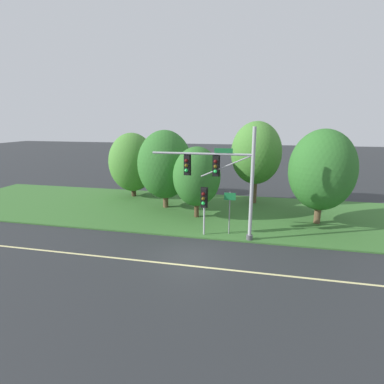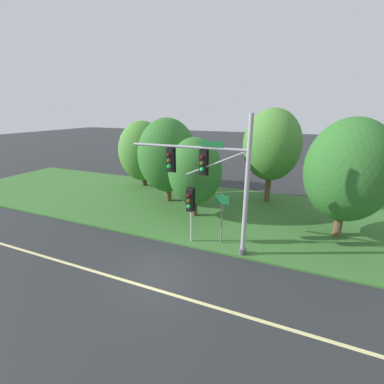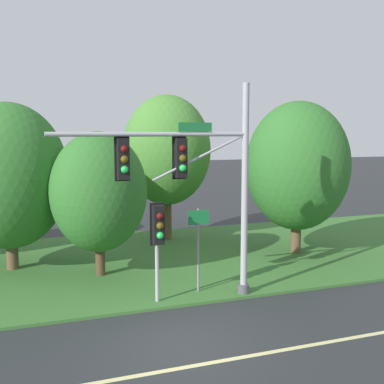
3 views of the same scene
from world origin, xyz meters
name	(u,v)px [view 3 (image 3 of 3)]	position (x,y,z in m)	size (l,w,h in m)	color
ground_plane	(178,345)	(0.00, 0.00, 0.00)	(160.00, 160.00, 0.00)	#282B2D
lane_stripe	(194,366)	(0.00, -1.20, 0.00)	(36.00, 0.16, 0.01)	beige
grass_verge	(115,263)	(0.00, 8.25, 0.05)	(48.00, 11.50, 0.10)	#386B2D
traffic_signal_mast	(196,175)	(1.58, 2.84, 4.13)	(6.43, 0.49, 6.94)	#9EA0A5
pedestrian_signal_near_kerb	(158,231)	(0.34, 2.90, 2.42)	(0.46, 0.55, 3.19)	#9EA0A5
route_sign_post	(198,238)	(1.92, 3.53, 1.93)	(0.74, 0.08, 2.83)	slate
tree_left_of_mast	(9,176)	(-4.01, 8.61, 3.78)	(4.55, 4.55, 6.53)	brown
tree_behind_signpost	(99,192)	(-0.88, 6.59, 3.26)	(3.59, 3.59, 5.41)	#4C3823
tree_mid_verge	(167,151)	(3.37, 11.74, 4.58)	(4.38, 4.38, 7.23)	brown
tree_tall_centre	(298,166)	(7.97, 7.06, 3.99)	(4.55, 4.55, 6.75)	brown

